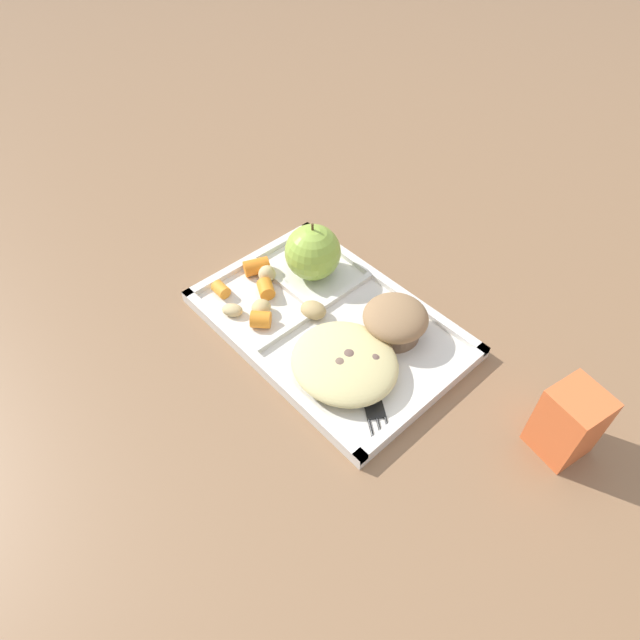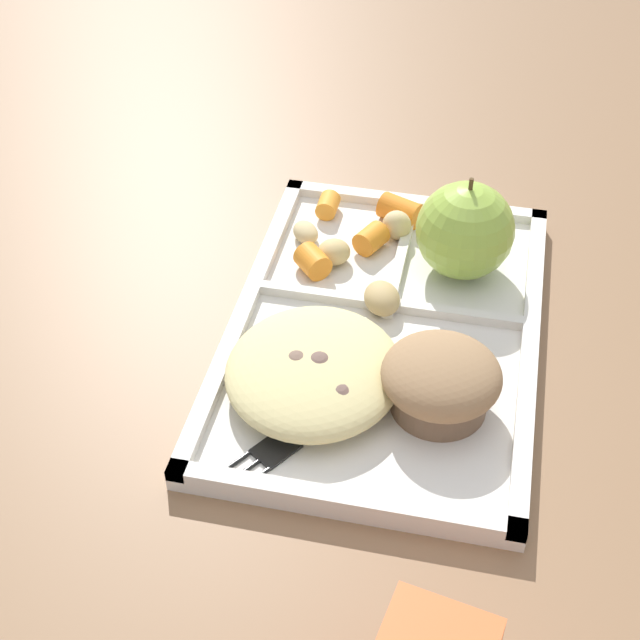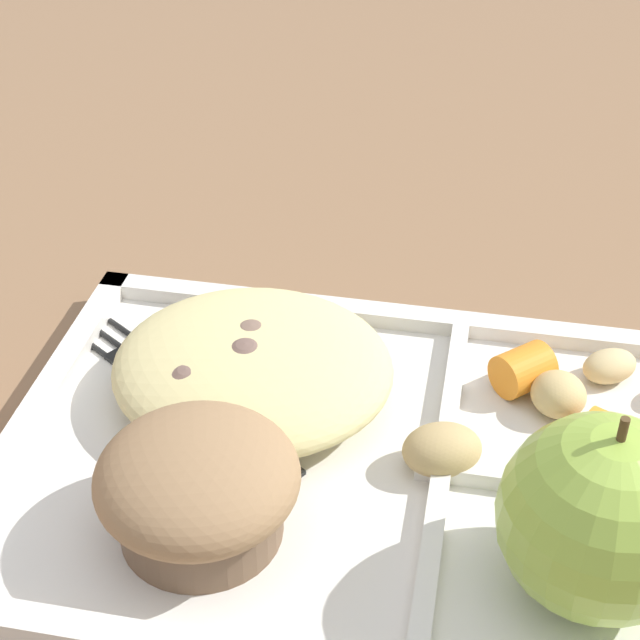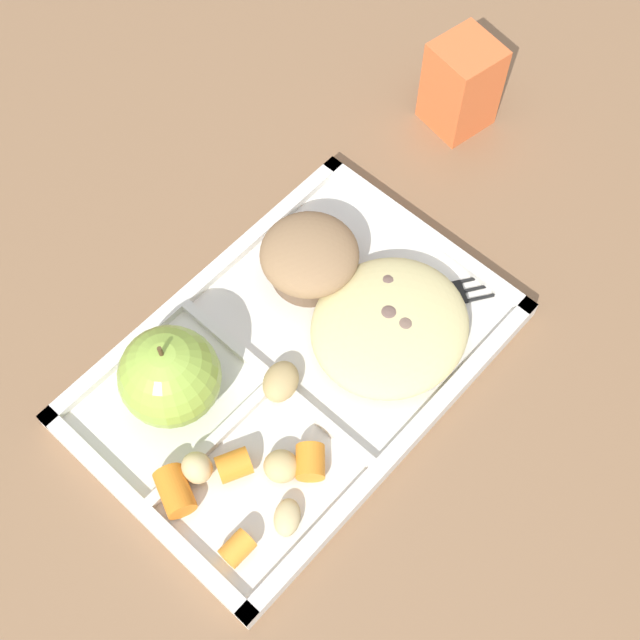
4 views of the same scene
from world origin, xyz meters
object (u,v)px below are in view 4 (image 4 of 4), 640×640
(bran_muffin, at_px, (309,258))
(milk_carton, at_px, (461,85))
(lunch_tray, at_px, (295,366))
(green_apple, at_px, (170,377))
(plastic_fork, at_px, (422,301))

(bran_muffin, relative_size, milk_carton, 0.92)
(lunch_tray, height_order, milk_carton, milk_carton)
(green_apple, distance_m, plastic_fork, 0.23)
(lunch_tray, bearing_deg, milk_carton, 12.92)
(plastic_fork, height_order, milk_carton, milk_carton)
(lunch_tray, distance_m, green_apple, 0.11)
(green_apple, height_order, milk_carton, green_apple)
(bran_muffin, height_order, plastic_fork, bran_muffin)
(milk_carton, bearing_deg, lunch_tray, -156.69)
(bran_muffin, bearing_deg, lunch_tray, -145.37)
(green_apple, bearing_deg, lunch_tray, -30.34)
(green_apple, distance_m, milk_carton, 0.41)
(lunch_tray, relative_size, plastic_fork, 2.53)
(lunch_tray, xyz_separation_m, green_apple, (-0.09, 0.05, 0.05))
(lunch_tray, height_order, plastic_fork, lunch_tray)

